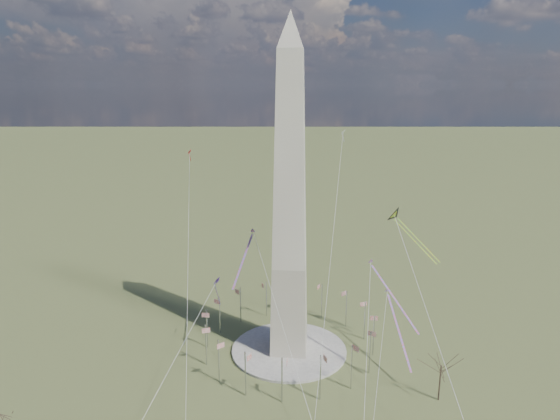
{
  "coord_description": "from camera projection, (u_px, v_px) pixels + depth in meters",
  "views": [
    {
      "loc": [
        9.83,
        -140.87,
        81.22
      ],
      "look_at": [
        -2.85,
        0.0,
        45.72
      ],
      "focal_mm": 32.0,
      "sensor_mm": 36.0,
      "label": 1
    }
  ],
  "objects": [
    {
      "name": "kite_delta_black",
      "position": [
        397.0,
        218.0,
        153.22
      ],
      "size": [
        16.14,
        14.65,
        14.64
      ],
      "rotation": [
        0.0,
        0.0,
        4.01
      ],
      "color": "black",
      "rests_on": "ground"
    },
    {
      "name": "kite_small_white",
      "position": [
        343.0,
        133.0,
        178.01
      ],
      "size": [
        1.42,
        2.02,
        4.21
      ],
      "rotation": [
        0.0,
        0.0,
        2.38
      ],
      "color": "white",
      "rests_on": "ground"
    },
    {
      "name": "kite_diamond_purple",
      "position": [
        217.0,
        284.0,
        151.11
      ],
      "size": [
        1.7,
        3.0,
        9.44
      ],
      "rotation": [
        0.0,
        0.0,
        2.79
      ],
      "color": "#421B7A",
      "rests_on": "ground"
    },
    {
      "name": "tree_near",
      "position": [
        441.0,
        363.0,
        129.8
      ],
      "size": [
        8.74,
        8.74,
        15.3
      ],
      "color": "#433729",
      "rests_on": "ground"
    },
    {
      "name": "washington_monument",
      "position": [
        290.0,
        203.0,
        145.04
      ],
      "size": [
        15.56,
        15.56,
        100.0
      ],
      "color": "#A89B8D",
      "rests_on": "plaza"
    },
    {
      "name": "flagpole_ring",
      "position": [
        289.0,
        330.0,
        154.94
      ],
      "size": [
        54.4,
        54.4,
        13.0
      ],
      "color": "silver",
      "rests_on": "ground"
    },
    {
      "name": "plaza",
      "position": [
        289.0,
        350.0,
        156.61
      ],
      "size": [
        36.0,
        36.0,
        0.8
      ],
      "primitive_type": "cylinder",
      "color": "beige",
      "rests_on": "ground"
    },
    {
      "name": "kite_small_red",
      "position": [
        190.0,
        153.0,
        180.03
      ],
      "size": [
        1.46,
        1.47,
        4.22
      ],
      "rotation": [
        0.0,
        0.0,
        3.08
      ],
      "color": "red",
      "rests_on": "ground"
    },
    {
      "name": "kite_streamer_left",
      "position": [
        387.0,
        286.0,
        139.82
      ],
      "size": [
        12.93,
        18.36,
        14.61
      ],
      "rotation": [
        0.0,
        0.0,
        3.73
      ],
      "color": "#FF2831",
      "rests_on": "ground"
    },
    {
      "name": "kite_streamer_right",
      "position": [
        395.0,
        317.0,
        148.33
      ],
      "size": [
        6.07,
        22.69,
        15.74
      ],
      "rotation": [
        0.0,
        0.0,
        3.35
      ],
      "color": "#FF2831",
      "rests_on": "ground"
    },
    {
      "name": "kite_streamer_mid",
      "position": [
        246.0,
        252.0,
        149.22
      ],
      "size": [
        4.52,
        18.71,
        12.92
      ],
      "rotation": [
        0.0,
        0.0,
        2.96
      ],
      "color": "#FF2831",
      "rests_on": "ground"
    },
    {
      "name": "ground",
      "position": [
        289.0,
        351.0,
        156.71
      ],
      "size": [
        2000.0,
        2000.0,
        0.0
      ],
      "primitive_type": "plane",
      "color": "#415128",
      "rests_on": "ground"
    },
    {
      "name": "tree_far",
      "position": [
        6.0,
        418.0,
        113.89
      ],
      "size": [
        5.82,
        5.82,
        10.18
      ],
      "color": "#433729",
      "rests_on": "ground"
    }
  ]
}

